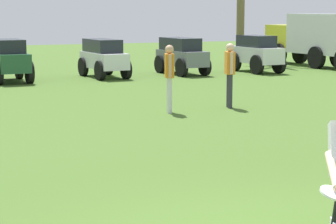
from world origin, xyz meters
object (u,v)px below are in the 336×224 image
at_px(teammate_near_sideline, 169,72).
at_px(parked_car_slot_e, 181,55).
at_px(box_truck, 319,37).
at_px(frisbee_in_flight, 334,193).
at_px(teammate_midfield, 230,69).
at_px(parked_car_slot_d, 103,57).
at_px(parked_car_slot_f, 256,53).
at_px(parked_car_slot_c, 9,59).

xyz_separation_m(teammate_near_sideline, parked_car_slot_e, (3.96, 8.39, -0.22)).
bearing_deg(box_truck, teammate_near_sideline, -139.25).
distance_m(parked_car_slot_e, box_truck, 6.59).
bearing_deg(frisbee_in_flight, teammate_midfield, 67.90).
distance_m(parked_car_slot_d, parked_car_slot_f, 5.99).
xyz_separation_m(frisbee_in_flight, parked_car_slot_f, (8.99, 16.99, 0.08)).
height_order(frisbee_in_flight, parked_car_slot_e, parked_car_slot_e).
bearing_deg(box_truck, parked_car_slot_f, -164.13).
height_order(teammate_near_sideline, parked_car_slot_c, teammate_near_sideline).
height_order(teammate_near_sideline, teammate_midfield, same).
relative_size(frisbee_in_flight, box_truck, 0.06).
height_order(teammate_midfield, parked_car_slot_f, teammate_midfield).
bearing_deg(frisbee_in_flight, teammate_near_sideline, 77.05).
bearing_deg(frisbee_in_flight, parked_car_slot_e, 70.86).
distance_m(teammate_near_sideline, teammate_midfield, 1.66).
bearing_deg(parked_car_slot_c, teammate_midfield, -63.44).
distance_m(teammate_near_sideline, parked_car_slot_e, 9.28).
height_order(frisbee_in_flight, parked_car_slot_c, parked_car_slot_c).
distance_m(frisbee_in_flight, box_truck, 21.96).
bearing_deg(parked_car_slot_e, box_truck, 5.75).
bearing_deg(frisbee_in_flight, parked_car_slot_d, 80.12).
xyz_separation_m(parked_car_slot_c, parked_car_slot_e, (6.32, 0.22, -0.02)).
height_order(frisbee_in_flight, parked_car_slot_f, parked_car_slot_f).
relative_size(parked_car_slot_d, parked_car_slot_f, 1.03).
relative_size(teammate_midfield, box_truck, 0.26).
relative_size(parked_car_slot_c, parked_car_slot_f, 1.00).
bearing_deg(parked_car_slot_d, teammate_near_sideline, -96.54).
xyz_separation_m(parked_car_slot_c, box_truck, (12.86, 0.88, 0.49)).
distance_m(teammate_midfield, box_truck, 12.55).
relative_size(frisbee_in_flight, parked_car_slot_c, 0.15).
bearing_deg(teammate_near_sideline, parked_car_slot_f, 49.21).
bearing_deg(parked_car_slot_c, box_truck, 3.91).
height_order(teammate_near_sideline, parked_car_slot_e, teammate_near_sideline).
bearing_deg(parked_car_slot_c, parked_car_slot_f, -0.83).
height_order(parked_car_slot_f, box_truck, box_truck).
relative_size(teammate_near_sideline, box_truck, 0.26).
bearing_deg(box_truck, parked_car_slot_c, -176.09).
xyz_separation_m(parked_car_slot_e, box_truck, (6.54, 0.66, 0.51)).
bearing_deg(teammate_midfield, parked_car_slot_e, 74.26).
xyz_separation_m(parked_car_slot_e, parked_car_slot_f, (2.97, -0.36, 0.02)).
distance_m(frisbee_in_flight, parked_car_slot_d, 17.58).
bearing_deg(teammate_near_sideline, box_truck, 40.75).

